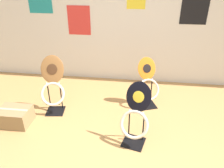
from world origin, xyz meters
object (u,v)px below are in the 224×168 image
toilet_seat_display_orange_sun (148,85)px  toilet_seat_display_jazz_black (135,119)px  storage_box (15,116)px  toilet_seat_display_woodgrain (53,86)px

toilet_seat_display_orange_sun → toilet_seat_display_jazz_black: bearing=-100.1°
storage_box → toilet_seat_display_orange_sun: bearing=22.0°
toilet_seat_display_woodgrain → toilet_seat_display_orange_sun: toilet_seat_display_woodgrain is taller
toilet_seat_display_jazz_black → storage_box: size_ratio=1.83×
toilet_seat_display_orange_sun → storage_box: bearing=-158.0°
toilet_seat_display_orange_sun → toilet_seat_display_jazz_black: 0.96m
toilet_seat_display_jazz_black → storage_box: (-1.78, 0.16, -0.25)m
toilet_seat_display_woodgrain → toilet_seat_display_orange_sun: 1.52m
storage_box → toilet_seat_display_jazz_black: bearing=-5.2°
toilet_seat_display_orange_sun → storage_box: (-1.94, -0.78, -0.26)m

